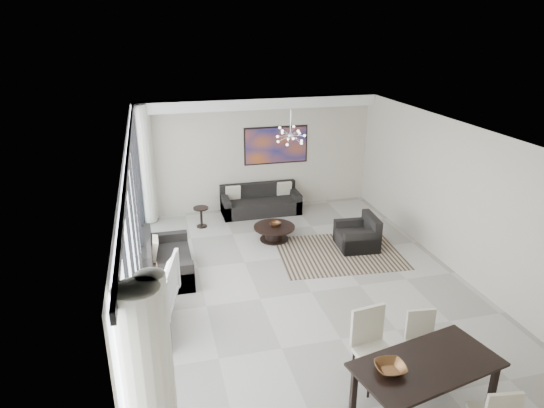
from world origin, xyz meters
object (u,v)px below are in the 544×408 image
object	(u,v)px
coffee_table	(274,232)
dining_table	(426,369)
tv_console	(157,316)
television	(164,285)
sofa_main	(260,204)

from	to	relation	value
coffee_table	dining_table	distance (m)	5.51
tv_console	television	bearing A→B (deg)	-6.85
dining_table	television	bearing A→B (deg)	138.89
sofa_main	dining_table	xyz separation A→B (m)	(0.44, -7.17, 0.43)
coffee_table	dining_table	bearing A→B (deg)	-84.69
coffee_table	sofa_main	size ratio (longest dim) A/B	0.47
coffee_table	dining_table	world-z (taller)	dining_table
tv_console	television	size ratio (longest dim) A/B	1.19
television	dining_table	xyz separation A→B (m)	(3.02, -2.63, -0.12)
coffee_table	tv_console	xyz separation A→B (m)	(-2.67, -2.81, 0.04)
sofa_main	television	bearing A→B (deg)	-119.67
television	dining_table	distance (m)	4.01
tv_console	dining_table	world-z (taller)	dining_table
coffee_table	tv_console	world-z (taller)	tv_console
coffee_table	sofa_main	bearing A→B (deg)	87.60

